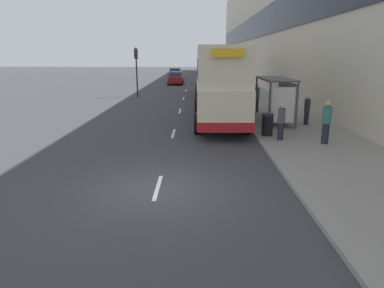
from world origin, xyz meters
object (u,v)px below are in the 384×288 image
object	(u,v)px
car_1	(176,78)
litter_bin	(267,124)
bus_shelter	(280,92)
pedestrian_at_shelter	(257,98)
car_0	(175,74)
pedestrian_3	(326,122)
pedestrian_2	(281,121)
double_decker_bus_ahead	(210,72)
pedestrian_1	(307,110)
double_decker_bus_near	(219,83)
traffic_light_far_kerb	(136,64)

from	to	relation	value
car_1	litter_bin	bearing A→B (deg)	101.22
bus_shelter	pedestrian_at_shelter	xyz separation A→B (m)	(-0.55, 3.99, -0.79)
car_0	litter_bin	bearing A→B (deg)	99.56
bus_shelter	pedestrian_3	world-z (taller)	bus_shelter
car_0	pedestrian_2	world-z (taller)	car_0
double_decker_bus_ahead	car_0	world-z (taller)	double_decker_bus_ahead
pedestrian_1	pedestrian_2	bearing A→B (deg)	-122.52
double_decker_bus_near	car_0	xyz separation A→B (m)	(-4.74, 36.36, -1.38)
car_0	pedestrian_1	world-z (taller)	car_0
car_0	pedestrian_1	size ratio (longest dim) A/B	2.86
car_1	pedestrian_2	xyz separation A→B (m)	(6.58, -31.96, 0.14)
pedestrian_3	bus_shelter	bearing A→B (deg)	101.81
pedestrian_2	litter_bin	world-z (taller)	pedestrian_2
pedestrian_at_shelter	pedestrian_3	distance (m)	8.73
double_decker_bus_ahead	car_1	world-z (taller)	double_decker_bus_ahead
pedestrian_2	traffic_light_far_kerb	world-z (taller)	traffic_light_far_kerb
pedestrian_2	litter_bin	xyz separation A→B (m)	(-0.42, 0.90, -0.31)
car_0	litter_bin	distance (m)	41.00
bus_shelter	pedestrian_1	xyz separation A→B (m)	(1.47, -0.39, -0.92)
pedestrian_at_shelter	litter_bin	bearing A→B (deg)	-95.47
car_0	pedestrian_1	bearing A→B (deg)	104.12
pedestrian_2	double_decker_bus_ahead	bearing A→B (deg)	97.75
car_1	double_decker_bus_ahead	bearing A→B (deg)	106.50
car_1	pedestrian_at_shelter	bearing A→B (deg)	105.90
litter_bin	pedestrian_at_shelter	bearing A→B (deg)	84.53
pedestrian_at_shelter	pedestrian_2	xyz separation A→B (m)	(-0.26, -7.95, -0.10)
pedestrian_3	traffic_light_far_kerb	bearing A→B (deg)	121.72
pedestrian_at_shelter	traffic_light_far_kerb	bearing A→B (deg)	135.64
pedestrian_at_shelter	traffic_light_far_kerb	distance (m)	13.61
bus_shelter	litter_bin	size ratio (longest dim) A/B	4.00
traffic_light_far_kerb	double_decker_bus_ahead	bearing A→B (deg)	5.47
bus_shelter	car_0	distance (m)	38.23
pedestrian_at_shelter	traffic_light_far_kerb	size ratio (longest dim) A/B	0.41
bus_shelter	pedestrian_3	size ratio (longest dim) A/B	2.27
pedestrian_1	pedestrian_2	distance (m)	4.23
traffic_light_far_kerb	litter_bin	bearing A→B (deg)	-61.48
double_decker_bus_near	double_decker_bus_ahead	size ratio (longest dim) A/B	0.90
bus_shelter	pedestrian_3	bearing A→B (deg)	-78.19
bus_shelter	double_decker_bus_near	world-z (taller)	double_decker_bus_near
bus_shelter	pedestrian_2	xyz separation A→B (m)	(-0.81, -3.96, -0.90)
bus_shelter	pedestrian_3	xyz separation A→B (m)	(0.97, -4.61, -0.79)
double_decker_bus_ahead	pedestrian_1	world-z (taller)	double_decker_bus_ahead
car_1	pedestrian_3	distance (m)	33.67
car_0	traffic_light_far_kerb	size ratio (longest dim) A/B	1.01
car_1	pedestrian_3	xyz separation A→B (m)	(8.35, -32.61, 0.25)
car_0	pedestrian_3	xyz separation A→B (m)	(9.00, -41.97, 0.19)
litter_bin	traffic_light_far_kerb	bearing A→B (deg)	118.52
car_0	pedestrian_at_shelter	distance (m)	34.20
double_decker_bus_ahead	car_0	bearing A→B (deg)	101.58
pedestrian_3	double_decker_bus_near	bearing A→B (deg)	127.19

